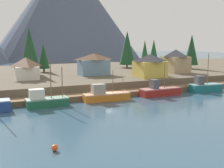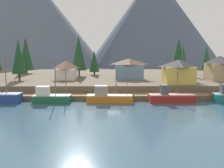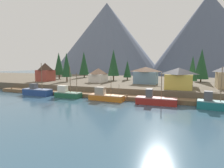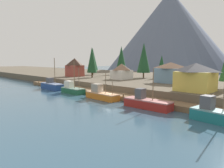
# 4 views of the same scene
# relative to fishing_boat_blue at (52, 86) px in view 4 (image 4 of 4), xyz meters

# --- Properties ---
(ground_plane) EXTENTS (400.00, 400.00, 1.00)m
(ground_plane) POSITION_rel_fishing_boat_blue_xyz_m (23.33, 21.66, -1.61)
(ground_plane) COLOR #335166
(dock) EXTENTS (80.00, 4.00, 1.60)m
(dock) POSITION_rel_fishing_boat_blue_xyz_m (23.33, 3.65, -0.61)
(dock) COLOR brown
(dock) RESTS_ON ground_plane
(shoreline_bank) EXTENTS (400.00, 56.00, 2.50)m
(shoreline_bank) POSITION_rel_fishing_boat_blue_xyz_m (23.33, 33.66, 0.14)
(shoreline_bank) COLOR brown
(shoreline_bank) RESTS_ON ground_plane
(mountain_west_peak) EXTENTS (106.65, 106.65, 67.88)m
(mountain_west_peak) POSITION_rel_fishing_boat_blue_xyz_m (-34.34, 130.36, 32.83)
(mountain_west_peak) COLOR slate
(mountain_west_peak) RESTS_ON ground_plane
(fishing_boat_blue) EXTENTS (9.15, 3.03, 9.50)m
(fishing_boat_blue) POSITION_rel_fishing_boat_blue_xyz_m (0.00, 0.00, 0.00)
(fishing_boat_blue) COLOR navy
(fishing_boat_blue) RESTS_ON ground_plane
(fishing_boat_green) EXTENTS (7.34, 2.80, 8.52)m
(fishing_boat_green) POSITION_rel_fishing_boat_blue_xyz_m (10.58, 0.12, -0.03)
(fishing_boat_green) COLOR #1E5B3D
(fishing_boat_green) RESTS_ON ground_plane
(fishing_boat_orange) EXTENTS (9.21, 2.91, 5.98)m
(fishing_boat_orange) POSITION_rel_fishing_boat_blue_xyz_m (22.09, 0.09, -0.05)
(fishing_boat_orange) COLOR #CC6B1E
(fishing_boat_orange) RESTS_ON ground_plane
(fishing_boat_red) EXTENTS (9.18, 2.94, 7.34)m
(fishing_boat_red) POSITION_rel_fishing_boat_blue_xyz_m (34.70, 0.05, -0.10)
(fishing_boat_red) COLOR maroon
(fishing_boat_red) RESTS_ON ground_plane
(fishing_boat_teal) EXTENTS (7.67, 3.50, 8.70)m
(fishing_boat_teal) POSITION_rel_fishing_boat_blue_xyz_m (46.89, -0.22, 0.01)
(fishing_boat_teal) COLOR #196B70
(fishing_boat_teal) RESTS_ON ground_plane
(house_yellow) EXTENTS (7.23, 6.34, 5.74)m
(house_yellow) POSITION_rel_fishing_boat_blue_xyz_m (39.05, 10.77, 4.32)
(house_yellow) COLOR gold
(house_yellow) RESTS_ON shoreline_bank
(house_red) EXTENTS (5.54, 5.86, 7.13)m
(house_red) POSITION_rel_fishing_boat_blue_xyz_m (-10.75, 15.91, 5.04)
(house_red) COLOR #9E4238
(house_red) RESTS_ON shoreline_bank
(house_white) EXTENTS (5.51, 6.34, 5.19)m
(house_white) POSITION_rel_fishing_boat_blue_xyz_m (10.38, 20.01, 4.04)
(house_white) COLOR silver
(house_white) RESTS_ON shoreline_bank
(house_blue) EXTENTS (8.08, 5.01, 5.77)m
(house_blue) POSITION_rel_fishing_boat_blue_xyz_m (27.94, 20.92, 4.33)
(house_blue) COLOR #6689A8
(house_blue) RESTS_ON shoreline_bank
(conifer_mid_left) EXTENTS (3.68, 3.68, 11.06)m
(conifer_mid_left) POSITION_rel_fishing_boat_blue_xyz_m (-1.53, 17.08, 7.83)
(conifer_mid_left) COLOR #4C3823
(conifer_mid_left) RESTS_ON shoreline_bank
(conifer_mid_right) EXTENTS (4.53, 4.53, 11.80)m
(conifer_mid_right) POSITION_rel_fishing_boat_blue_xyz_m (-12.38, 26.52, 8.25)
(conifer_mid_right) COLOR #4C3823
(conifer_mid_right) RESTS_ON shoreline_bank
(conifer_back_right) EXTENTS (3.35, 3.35, 8.20)m
(conifer_back_right) POSITION_rel_fishing_boat_blue_xyz_m (17.37, 33.66, 6.01)
(conifer_back_right) COLOR #4C3823
(conifer_back_right) RESTS_ON shoreline_bank
(conifer_centre) EXTENTS (5.01, 5.01, 12.77)m
(conifer_centre) POSITION_rel_fishing_boat_blue_xyz_m (-6.83, 38.94, 8.45)
(conifer_centre) COLOR #4C3823
(conifer_centre) RESTS_ON shoreline_bank
(conifer_far_right) EXTENTS (4.74, 4.74, 12.63)m
(conifer_far_right) POSITION_rel_fishing_boat_blue_xyz_m (12.83, 29.11, 8.66)
(conifer_far_right) COLOR #4C3823
(conifer_far_right) RESTS_ON shoreline_bank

